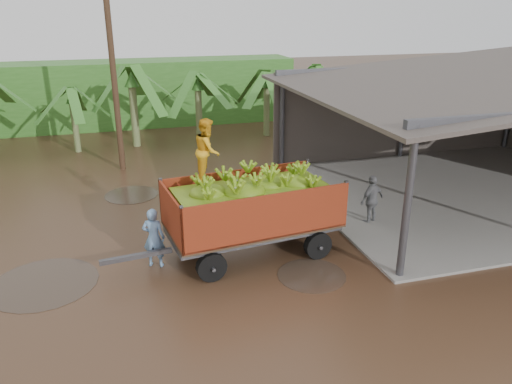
{
  "coord_description": "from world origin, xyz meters",
  "views": [
    {
      "loc": [
        -1.34,
        -13.45,
        6.57
      ],
      "look_at": [
        2.28,
        -0.88,
        1.63
      ],
      "focal_mm": 35.0,
      "sensor_mm": 36.0,
      "label": 1
    }
  ],
  "objects_px": {
    "banana_trailer": "(251,207)",
    "utility_pole": "(113,72)",
    "man_grey": "(372,200)",
    "man_blue": "(154,238)"
  },
  "relations": [
    {
      "from": "man_grey",
      "to": "man_blue",
      "type": "bearing_deg",
      "value": -12.95
    },
    {
      "from": "man_blue",
      "to": "man_grey",
      "type": "relative_size",
      "value": 1.02
    },
    {
      "from": "man_grey",
      "to": "banana_trailer",
      "type": "bearing_deg",
      "value": -8.17
    },
    {
      "from": "man_grey",
      "to": "utility_pole",
      "type": "bearing_deg",
      "value": -67.56
    },
    {
      "from": "banana_trailer",
      "to": "utility_pole",
      "type": "relative_size",
      "value": 0.82
    },
    {
      "from": "man_grey",
      "to": "utility_pole",
      "type": "relative_size",
      "value": 0.2
    },
    {
      "from": "man_blue",
      "to": "utility_pole",
      "type": "distance_m",
      "value": 9.46
    },
    {
      "from": "man_blue",
      "to": "man_grey",
      "type": "height_order",
      "value": "man_blue"
    },
    {
      "from": "utility_pole",
      "to": "man_blue",
      "type": "bearing_deg",
      "value": -86.48
    },
    {
      "from": "man_blue",
      "to": "banana_trailer",
      "type": "bearing_deg",
      "value": -158.15
    }
  ]
}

